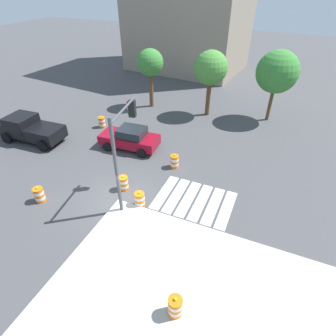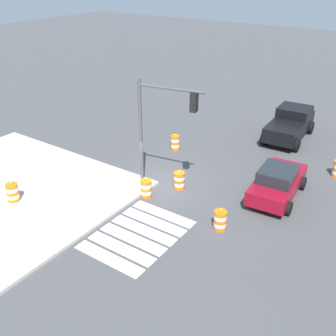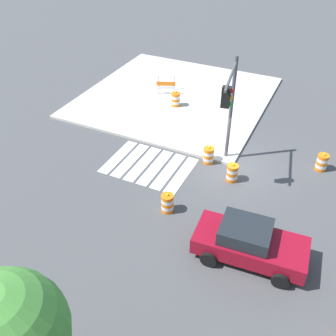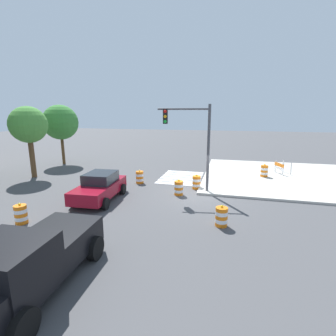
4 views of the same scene
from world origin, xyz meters
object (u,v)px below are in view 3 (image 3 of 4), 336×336
traffic_barrel_on_sidewalk (176,99)px  traffic_light_pole (230,102)px  traffic_barrel_median_far (322,162)px  street_tree_streetside_mid (5,336)px  traffic_barrel_median_near (209,155)px  traffic_barrel_far_curb (167,203)px  sports_car (249,242)px  traffic_barrel_crosswalk_end (232,173)px  construction_barricade (166,85)px

traffic_barrel_on_sidewalk → traffic_light_pole: bearing=134.1°
traffic_barrel_median_far → street_tree_streetside_mid: street_tree_streetside_mid is taller
traffic_barrel_median_near → traffic_barrel_median_far: size_ratio=1.00×
traffic_barrel_far_curb → street_tree_streetside_mid: street_tree_streetside_mid is taller
traffic_barrel_median_far → street_tree_streetside_mid: 16.48m
sports_car → traffic_barrel_on_sidewalk: sports_car is taller
street_tree_streetside_mid → traffic_barrel_crosswalk_end: bearing=-97.0°
construction_barricade → street_tree_streetside_mid: size_ratio=0.26×
traffic_barrel_on_sidewalk → traffic_light_pole: 7.93m
traffic_barrel_crosswalk_end → traffic_barrel_median_near: 1.83m
street_tree_streetside_mid → traffic_barrel_median_near: bearing=-89.7°
traffic_light_pole → street_tree_streetside_mid: bearing=86.3°
traffic_barrel_crosswalk_end → traffic_barrel_far_curb: bearing=60.1°
traffic_barrel_far_curb → traffic_barrel_crosswalk_end: bearing=-119.9°
traffic_barrel_crosswalk_end → street_tree_streetside_mid: street_tree_streetside_mid is taller
traffic_barrel_median_far → traffic_light_pole: 6.13m
sports_car → street_tree_streetside_mid: street_tree_streetside_mid is taller
traffic_barrel_crosswalk_end → traffic_barrel_far_curb: (1.94, 3.36, 0.00)m
traffic_barrel_far_curb → traffic_light_pole: traffic_light_pole is taller
traffic_barrel_far_curb → traffic_light_pole: 5.40m
construction_barricade → traffic_barrel_median_near: bearing=131.1°
sports_car → traffic_barrel_crosswalk_end: sports_car is taller
traffic_barrel_crosswalk_end → construction_barricade: construction_barricade is taller
traffic_barrel_median_near → construction_barricade: bearing=-48.9°
traffic_barrel_on_sidewalk → street_tree_streetside_mid: size_ratio=0.18×
traffic_barrel_far_curb → traffic_light_pole: bearing=-107.8°
traffic_barrel_median_far → traffic_barrel_far_curb: same height
traffic_barrel_median_far → traffic_barrel_far_curb: 8.48m
traffic_barrel_crosswalk_end → traffic_barrel_median_far: (-3.87, -2.82, 0.00)m
sports_car → traffic_light_pole: bearing=-61.5°
traffic_barrel_median_far → traffic_barrel_median_near: bearing=19.2°
traffic_barrel_crosswalk_end → traffic_light_pole: size_ratio=0.19×
traffic_barrel_crosswalk_end → traffic_barrel_median_near: bearing=-30.0°
traffic_barrel_crosswalk_end → traffic_barrel_median_far: bearing=-144.0°
sports_car → traffic_barrel_median_far: sports_car is taller
construction_barricade → traffic_barrel_far_curb: bearing=115.9°
traffic_barrel_far_curb → street_tree_streetside_mid: 9.70m
traffic_barrel_median_far → traffic_barrel_on_sidewalk: traffic_barrel_on_sidewalk is taller
traffic_barrel_median_near → sports_car: bearing=124.3°
traffic_barrel_median_far → traffic_barrel_on_sidewalk: 10.01m
traffic_barrel_on_sidewalk → construction_barricade: (1.38, -1.45, 0.12)m
traffic_barrel_on_sidewalk → traffic_barrel_median_near: bearing=130.3°
construction_barricade → traffic_light_pole: traffic_light_pole is taller
traffic_barrel_median_near → construction_barricade: size_ratio=0.71×
sports_car → traffic_barrel_far_curb: bearing=-14.6°
traffic_barrel_median_near → traffic_barrel_on_sidewalk: 6.35m
traffic_barrel_crosswalk_end → traffic_light_pole: 3.57m
traffic_barrel_crosswalk_end → traffic_barrel_median_near: same height
construction_barricade → sports_car: bearing=128.1°
traffic_barrel_on_sidewalk → sports_car: bearing=127.2°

